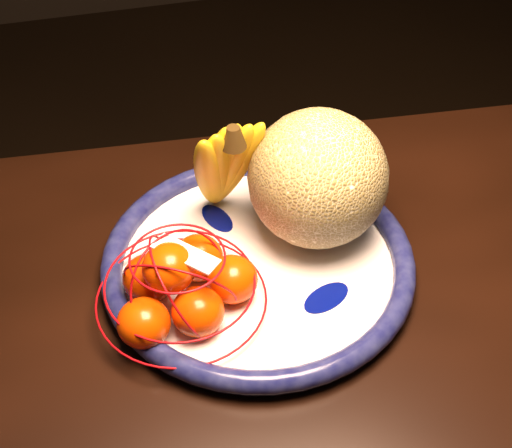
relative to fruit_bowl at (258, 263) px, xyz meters
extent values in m
cube|color=black|center=(-0.23, -0.15, -0.03)|extent=(1.55, 1.00, 0.04)
cylinder|color=black|center=(0.47, 0.17, -0.41)|extent=(0.06, 0.06, 0.71)
cylinder|color=white|center=(0.00, 0.00, -0.01)|extent=(0.34, 0.34, 0.01)
torus|color=#070839|center=(0.00, 0.00, 0.00)|extent=(0.37, 0.37, 0.03)
cylinder|color=white|center=(0.00, 0.00, -0.01)|extent=(0.17, 0.17, 0.01)
ellipsoid|color=#030B60|center=(0.06, -0.07, 0.00)|extent=(0.14, 0.11, 0.00)
ellipsoid|color=#030B60|center=(-0.03, 0.09, 0.00)|extent=(0.09, 0.13, 0.00)
ellipsoid|color=#030B60|center=(-0.11, 0.00, 0.00)|extent=(0.10, 0.05, 0.00)
sphere|color=olive|center=(0.08, 0.04, 0.08)|extent=(0.17, 0.17, 0.17)
ellipsoid|color=gold|center=(-0.04, 0.08, 0.09)|extent=(0.06, 0.11, 0.17)
ellipsoid|color=gold|center=(-0.03, 0.09, 0.09)|extent=(0.04, 0.10, 0.17)
ellipsoid|color=gold|center=(-0.02, 0.09, 0.09)|extent=(0.05, 0.09, 0.17)
ellipsoid|color=gold|center=(-0.02, 0.09, 0.09)|extent=(0.06, 0.10, 0.17)
ellipsoid|color=gold|center=(-0.01, 0.09, 0.09)|extent=(0.08, 0.10, 0.17)
ellipsoid|color=gold|center=(0.00, 0.09, 0.09)|extent=(0.10, 0.10, 0.17)
cone|color=black|center=(-0.02, 0.09, 0.16)|extent=(0.03, 0.03, 0.03)
ellipsoid|color=#FF3C05|center=(-0.15, -0.08, 0.03)|extent=(0.06, 0.06, 0.05)
ellipsoid|color=#FF3C05|center=(-0.09, -0.08, 0.03)|extent=(0.06, 0.06, 0.05)
ellipsoid|color=#FF3C05|center=(-0.04, -0.04, 0.03)|extent=(0.06, 0.06, 0.05)
ellipsoid|color=#FF3C05|center=(-0.13, -0.02, 0.03)|extent=(0.06, 0.06, 0.05)
ellipsoid|color=#FF3C05|center=(-0.07, 0.00, 0.03)|extent=(0.06, 0.06, 0.05)
ellipsoid|color=#FF3C05|center=(-0.11, -0.04, 0.07)|extent=(0.06, 0.06, 0.05)
torus|color=#A2080D|center=(-0.10, -0.04, 0.01)|extent=(0.23, 0.23, 0.00)
torus|color=#A2080D|center=(-0.10, -0.04, 0.04)|extent=(0.20, 0.20, 0.00)
torus|color=#A2080D|center=(-0.10, -0.04, 0.08)|extent=(0.12, 0.12, 0.00)
torus|color=#A2080D|center=(-0.10, -0.04, 0.03)|extent=(0.14, 0.12, 0.12)
torus|color=#A2080D|center=(-0.10, -0.04, 0.03)|extent=(0.06, 0.13, 0.12)
torus|color=#A2080D|center=(-0.10, -0.04, 0.03)|extent=(0.14, 0.11, 0.12)
cube|color=white|center=(-0.09, -0.04, 0.08)|extent=(0.07, 0.07, 0.01)
camera|label=1|loc=(-0.16, -0.62, 0.68)|focal=55.00mm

